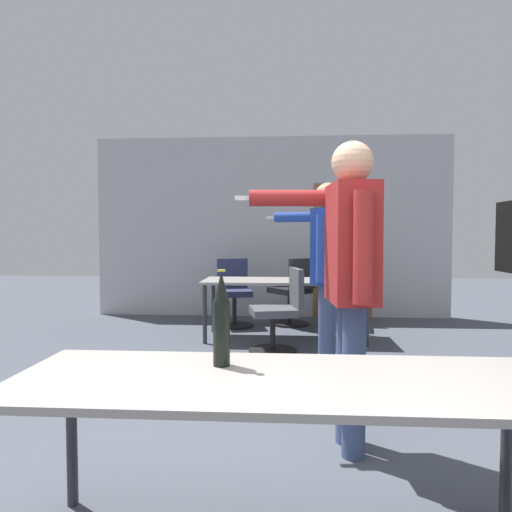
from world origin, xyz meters
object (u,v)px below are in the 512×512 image
office_chair_far_left (339,295)px  beer_bottle (222,321)px  person_far_watching (349,264)px  drink_cup (297,275)px  office_chair_mid_tucked (280,314)px  office_chair_far_right (234,294)px  person_left_plaid (326,259)px  office_chair_near_pushed (293,293)px

office_chair_far_left → beer_bottle: beer_bottle is taller
person_far_watching → drink_cup: size_ratio=18.31×
office_chair_mid_tucked → office_chair_far_left: bearing=-41.8°
office_chair_far_right → person_left_plaid: bearing=103.1°
office_chair_near_pushed → drink_cup: (0.04, -0.73, 0.32)m
office_chair_far_right → office_chair_mid_tucked: (0.66, -1.41, -0.02)m
person_left_plaid → office_chair_far_left: (0.38, 2.25, -0.62)m
office_chair_far_left → drink_cup: office_chair_far_left is taller
beer_bottle → office_chair_far_right: bearing=95.9°
office_chair_far_left → office_chair_near_pushed: bearing=7.5°
office_chair_near_pushed → beer_bottle: beer_bottle is taller
office_chair_near_pushed → office_chair_far_right: 0.83m
office_chair_near_pushed → office_chair_mid_tucked: office_chair_near_pushed is taller
person_left_plaid → drink_cup: (-0.22, 1.54, -0.28)m
person_far_watching → beer_bottle: (-0.63, -0.80, -0.19)m
office_chair_far_right → drink_cup: 1.15m
person_left_plaid → beer_bottle: person_left_plaid is taller
office_chair_near_pushed → beer_bottle: (-0.37, -4.47, 0.46)m
person_far_watching → office_chair_near_pushed: (-0.26, 3.67, -0.65)m
office_chair_far_left → office_chair_mid_tucked: bearing=70.0°
office_chair_near_pushed → person_left_plaid: bearing=-123.7°
person_far_watching → office_chair_far_left: (0.37, 3.65, -0.66)m
person_far_watching → beer_bottle: size_ratio=4.48×
office_chair_far_right → beer_bottle: bearing=83.0°
office_chair_far_left → drink_cup: bearing=59.1°
office_chair_far_left → person_left_plaid: bearing=89.7°
office_chair_far_right → person_far_watching: bearing=93.9°
office_chair_near_pushed → office_chair_far_left: (0.63, -0.02, -0.01)m
office_chair_near_pushed → drink_cup: bearing=-127.2°
beer_bottle → drink_cup: bearing=83.8°
person_left_plaid → drink_cup: 1.59m
person_far_watching → office_chair_near_pushed: size_ratio=1.91×
office_chair_far_left → drink_cup: 0.98m
office_chair_mid_tucked → office_chair_near_pushed: bearing=-19.1°
person_left_plaid → office_chair_far_right: person_left_plaid is taller
beer_bottle → office_chair_mid_tucked: bearing=86.2°
person_far_watching → beer_bottle: person_far_watching is taller
person_left_plaid → person_far_watching: size_ratio=0.96×
beer_bottle → person_far_watching: bearing=51.6°
person_left_plaid → drink_cup: person_left_plaid is taller
person_far_watching → office_chair_near_pushed: 3.73m
office_chair_mid_tucked → drink_cup: (0.21, 0.73, 0.35)m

